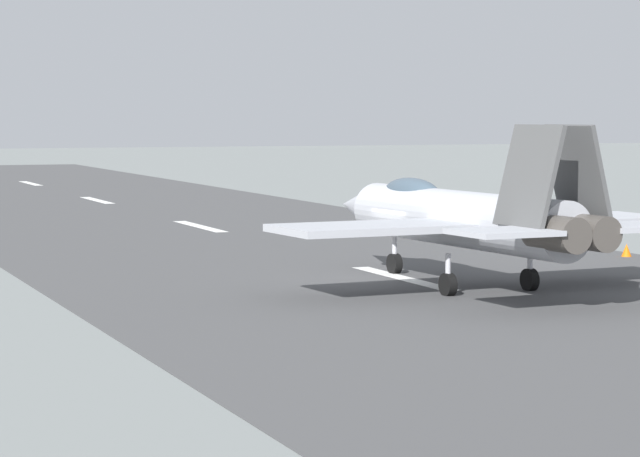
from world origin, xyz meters
TOP-DOWN VIEW (x-y plane):
  - ground_plane at (0.00, 0.00)m, footprint 400.00×400.00m
  - runway_strip at (-0.02, 0.00)m, footprint 240.00×26.00m
  - fighter_jet at (-3.36, -0.73)m, footprint 16.87×14.46m
  - crew_person at (12.59, -10.04)m, footprint 0.52×0.52m
  - marker_cone_mid at (3.56, -11.97)m, footprint 0.44×0.44m
  - marker_cone_far at (15.73, -11.97)m, footprint 0.44×0.44m

SIDE VIEW (x-z plane):
  - ground_plane at x=0.00m, z-range 0.00..0.00m
  - runway_strip at x=-0.02m, z-range 0.00..0.02m
  - marker_cone_mid at x=3.56m, z-range 0.00..0.55m
  - marker_cone_far at x=15.73m, z-range 0.00..0.55m
  - crew_person at x=12.59m, z-range 0.00..1.57m
  - fighter_jet at x=-3.36m, z-range -0.38..5.26m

